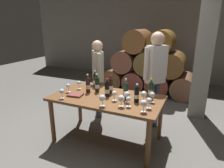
# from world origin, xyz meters

# --- Properties ---
(ground_plane) EXTENTS (14.00, 14.00, 0.00)m
(ground_plane) POSITION_xyz_m (0.00, 0.00, 0.00)
(ground_plane) COLOR #66635E
(cellar_back_wall) EXTENTS (10.00, 0.24, 2.80)m
(cellar_back_wall) POSITION_xyz_m (0.00, 4.20, 1.40)
(cellar_back_wall) COLOR gray
(cellar_back_wall) RESTS_ON ground_plane
(barrel_stack) EXTENTS (2.49, 0.90, 1.69)m
(barrel_stack) POSITION_xyz_m (-0.00, 2.60, 0.72)
(barrel_stack) COLOR brown
(barrel_stack) RESTS_ON ground_plane
(stone_pillar) EXTENTS (0.32, 0.32, 2.60)m
(stone_pillar) POSITION_xyz_m (1.30, 1.60, 1.30)
(stone_pillar) COLOR gray
(stone_pillar) RESTS_ON ground_plane
(dining_table) EXTENTS (1.70, 0.90, 0.76)m
(dining_table) POSITION_xyz_m (0.00, 0.00, 0.67)
(dining_table) COLOR brown
(dining_table) RESTS_ON ground_plane
(wine_bottle_0) EXTENTS (0.07, 0.07, 0.30)m
(wine_bottle_0) POSITION_xyz_m (-0.02, 0.17, 0.89)
(wine_bottle_0) COLOR black
(wine_bottle_0) RESTS_ON dining_table
(wine_bottle_1) EXTENTS (0.07, 0.07, 0.31)m
(wine_bottle_1) POSITION_xyz_m (-0.24, 0.15, 0.89)
(wine_bottle_1) COLOR black
(wine_bottle_1) RESTS_ON dining_table
(wine_bottle_2) EXTENTS (0.07, 0.07, 0.27)m
(wine_bottle_2) POSITION_xyz_m (0.48, -0.01, 0.88)
(wine_bottle_2) COLOR black
(wine_bottle_2) RESTS_ON dining_table
(wine_bottle_3) EXTENTS (0.07, 0.07, 0.31)m
(wine_bottle_3) POSITION_xyz_m (0.62, 0.23, 0.89)
(wine_bottle_3) COLOR black
(wine_bottle_3) RESTS_ON dining_table
(wine_bottle_4) EXTENTS (0.07, 0.07, 0.31)m
(wine_bottle_4) POSITION_xyz_m (-0.37, 0.06, 0.89)
(wine_bottle_4) COLOR black
(wine_bottle_4) RESTS_ON dining_table
(wine_bottle_5) EXTENTS (0.07, 0.07, 0.29)m
(wine_bottle_5) POSITION_xyz_m (0.00, 0.02, 0.88)
(wine_bottle_5) COLOR black
(wine_bottle_5) RESTS_ON dining_table
(wine_bottle_6) EXTENTS (0.07, 0.07, 0.32)m
(wine_bottle_6) POSITION_xyz_m (0.30, 0.03, 0.90)
(wine_bottle_6) COLOR #19381E
(wine_bottle_6) RESTS_ON dining_table
(wine_bottle_7) EXTENTS (0.07, 0.07, 0.30)m
(wine_bottle_7) POSITION_xyz_m (-0.40, 0.36, 0.89)
(wine_bottle_7) COLOR black
(wine_bottle_7) RESTS_ON dining_table
(wine_glass_0) EXTENTS (0.09, 0.09, 0.16)m
(wine_glass_0) POSITION_xyz_m (0.36, -0.07, 0.87)
(wine_glass_0) COLOR white
(wine_glass_0) RESTS_ON dining_table
(wine_glass_1) EXTENTS (0.08, 0.08, 0.15)m
(wine_glass_1) POSITION_xyz_m (0.17, -0.09, 0.87)
(wine_glass_1) COLOR white
(wine_glass_1) RESTS_ON dining_table
(wine_glass_2) EXTENTS (0.07, 0.07, 0.14)m
(wine_glass_2) POSITION_xyz_m (-0.67, -0.06, 0.86)
(wine_glass_2) COLOR white
(wine_glass_2) RESTS_ON dining_table
(wine_glass_3) EXTENTS (0.09, 0.09, 0.16)m
(wine_glass_3) POSITION_xyz_m (0.66, -0.29, 0.88)
(wine_glass_3) COLOR white
(wine_glass_3) RESTS_ON dining_table
(wine_glass_4) EXTENTS (0.09, 0.09, 0.16)m
(wine_glass_4) POSITION_xyz_m (0.57, 0.03, 0.87)
(wine_glass_4) COLOR white
(wine_glass_4) RESTS_ON dining_table
(wine_glass_5) EXTENTS (0.09, 0.09, 0.16)m
(wine_glass_5) POSITION_xyz_m (0.34, -0.25, 0.88)
(wine_glass_5) COLOR white
(wine_glass_5) RESTS_ON dining_table
(wine_glass_6) EXTENTS (0.07, 0.07, 0.14)m
(wine_glass_6) POSITION_xyz_m (0.43, -0.21, 0.86)
(wine_glass_6) COLOR white
(wine_glass_6) RESTS_ON dining_table
(wine_glass_7) EXTENTS (0.08, 0.08, 0.15)m
(wine_glass_7) POSITION_xyz_m (-0.58, -0.33, 0.87)
(wine_glass_7) COLOR white
(wine_glass_7) RESTS_ON dining_table
(wine_glass_8) EXTENTS (0.08, 0.08, 0.15)m
(wine_glass_8) POSITION_xyz_m (0.68, 0.07, 0.87)
(wine_glass_8) COLOR white
(wine_glass_8) RESTS_ON dining_table
(wine_glass_9) EXTENTS (0.07, 0.07, 0.15)m
(wine_glass_9) POSITION_xyz_m (-0.60, 0.15, 0.86)
(wine_glass_9) COLOR white
(wine_glass_9) RESTS_ON dining_table
(wine_glass_10) EXTENTS (0.09, 0.09, 0.16)m
(wine_glass_10) POSITION_xyz_m (0.10, -0.34, 0.88)
(wine_glass_10) COLOR white
(wine_glass_10) RESTS_ON dining_table
(wine_glass_11) EXTENTS (0.08, 0.08, 0.15)m
(wine_glass_11) POSITION_xyz_m (0.70, -0.16, 0.87)
(wine_glass_11) COLOR white
(wine_glass_11) RESTS_ON dining_table
(tasting_notebook) EXTENTS (0.24, 0.19, 0.03)m
(tasting_notebook) POSITION_xyz_m (-0.47, -0.16, 0.77)
(tasting_notebook) COLOR brown
(tasting_notebook) RESTS_ON dining_table
(sommelier_presenting) EXTENTS (0.34, 0.41, 1.72)m
(sommelier_presenting) POSITION_xyz_m (0.57, 0.75, 1.04)
(sommelier_presenting) COLOR #383842
(sommelier_presenting) RESTS_ON ground_plane
(taster_seated_left) EXTENTS (0.34, 0.41, 1.54)m
(taster_seated_left) POSITION_xyz_m (-0.54, 0.72, 0.92)
(taster_seated_left) COLOR #383842
(taster_seated_left) RESTS_ON ground_plane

